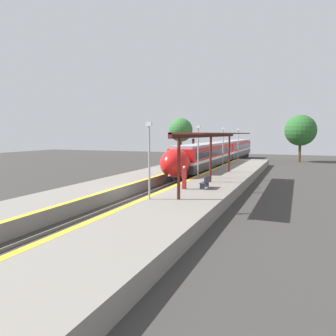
{
  "coord_description": "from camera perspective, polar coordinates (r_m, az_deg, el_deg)",
  "views": [
    {
      "loc": [
        10.76,
        -20.99,
        4.98
      ],
      "look_at": [
        0.58,
        4.45,
        2.06
      ],
      "focal_mm": 35.0,
      "sensor_mm": 36.0,
      "label": 1
    }
  ],
  "objects": [
    {
      "name": "rail_right",
      "position": [
        23.78,
        -3.69,
        -5.84
      ],
      "size": [
        0.08,
        90.0,
        0.15
      ],
      "primitive_type": "cube",
      "color": "slate",
      "rests_on": "ground_plane"
    },
    {
      "name": "lamppost_mid",
      "position": [
        29.88,
        5.27,
        3.51
      ],
      "size": [
        0.36,
        0.2,
        4.77
      ],
      "color": "#9E9EA3",
      "rests_on": "platform_right"
    },
    {
      "name": "background_tree_left",
      "position": [
        63.29,
        2.23,
        6.62
      ],
      "size": [
        4.54,
        4.54,
        7.9
      ],
      "color": "brown",
      "rests_on": "ground_plane"
    },
    {
      "name": "station_canopy",
      "position": [
        27.32,
        8.65,
        5.55
      ],
      "size": [
        2.02,
        18.58,
        4.13
      ],
      "color": "#511E19",
      "rests_on": "platform_right"
    },
    {
      "name": "platform_left",
      "position": [
        25.92,
        -12.69,
        -4.15
      ],
      "size": [
        4.22,
        64.0,
        0.9
      ],
      "color": "gray",
      "rests_on": "ground_plane"
    },
    {
      "name": "train",
      "position": [
        49.45,
        9.22,
        2.69
      ],
      "size": [
        2.78,
        42.86,
        3.72
      ],
      "color": "black",
      "rests_on": "ground_plane"
    },
    {
      "name": "ground_plane",
      "position": [
        24.1,
        -5.24,
        -5.87
      ],
      "size": [
        120.0,
        120.0,
        0.0
      ],
      "primitive_type": "plane",
      "color": "#383533"
    },
    {
      "name": "platform_bench",
      "position": [
        24.51,
        6.55,
        -2.45
      ],
      "size": [
        0.44,
        1.54,
        0.89
      ],
      "color": "#2D333D",
      "rests_on": "platform_right"
    },
    {
      "name": "lamppost_far",
      "position": [
        40.03,
        9.56,
        4.09
      ],
      "size": [
        0.36,
        0.2,
        4.77
      ],
      "color": "#9E9EA3",
      "rests_on": "platform_right"
    },
    {
      "name": "lamppost_near",
      "position": [
        20.07,
        -3.29,
        2.29
      ],
      "size": [
        0.36,
        0.2,
        4.77
      ],
      "color": "#9E9EA3",
      "rests_on": "platform_right"
    },
    {
      "name": "person_waiting",
      "position": [
        23.99,
        2.85,
        -1.57
      ],
      "size": [
        0.36,
        0.23,
        1.72
      ],
      "color": "maroon",
      "rests_on": "platform_right"
    },
    {
      "name": "platform_right",
      "position": [
        22.49,
        4.08,
        -5.57
      ],
      "size": [
        4.86,
        64.0,
        0.9
      ],
      "color": "gray",
      "rests_on": "ground_plane"
    },
    {
      "name": "lamppost_farthest",
      "position": [
        50.32,
        12.11,
        4.43
      ],
      "size": [
        0.36,
        0.2,
        4.77
      ],
      "color": "#9E9EA3",
      "rests_on": "platform_right"
    },
    {
      "name": "railway_signal",
      "position": [
        42.89,
        4.4,
        2.91
      ],
      "size": [
        0.28,
        0.28,
        4.29
      ],
      "color": "#59595E",
      "rests_on": "ground_plane"
    },
    {
      "name": "rail_left",
      "position": [
        24.42,
        -6.75,
        -5.55
      ],
      "size": [
        0.08,
        90.0,
        0.15
      ],
      "primitive_type": "cube",
      "color": "slate",
      "rests_on": "ground_plane"
    },
    {
      "name": "background_tree_right",
      "position": [
        61.2,
        22.09,
        6.09
      ],
      "size": [
        5.32,
        5.32,
        8.15
      ],
      "color": "brown",
      "rests_on": "ground_plane"
    }
  ]
}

